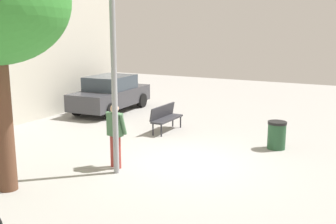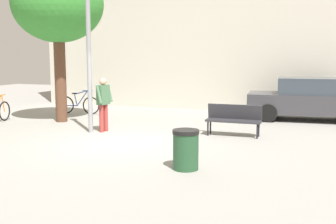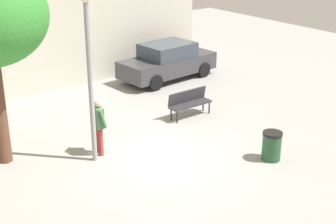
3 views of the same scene
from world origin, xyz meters
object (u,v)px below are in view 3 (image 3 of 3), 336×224
park_bench (189,101)px  parked_car_charcoal (167,61)px  trash_bin (272,146)px  lamppost (90,69)px  person_by_lamppost (99,123)px

park_bench → parked_car_charcoal: parked_car_charcoal is taller
trash_bin → lamppost: bearing=142.9°
park_bench → trash_bin: park_bench is taller
park_bench → lamppost: bearing=-167.5°
lamppost → park_bench: size_ratio=2.93×
lamppost → parked_car_charcoal: 8.05m
person_by_lamppost → parked_car_charcoal: size_ratio=0.39×
park_bench → trash_bin: bearing=-93.8°
park_bench → trash_bin: (-0.26, -3.95, -0.12)m
lamppost → trash_bin: 5.49m
person_by_lamppost → trash_bin: size_ratio=1.99×
lamppost → parked_car_charcoal: size_ratio=1.09×
person_by_lamppost → parked_car_charcoal: (5.90, 4.49, -0.19)m
parked_car_charcoal → trash_bin: bearing=-106.1°
parked_car_charcoal → trash_bin: size_ratio=5.15×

